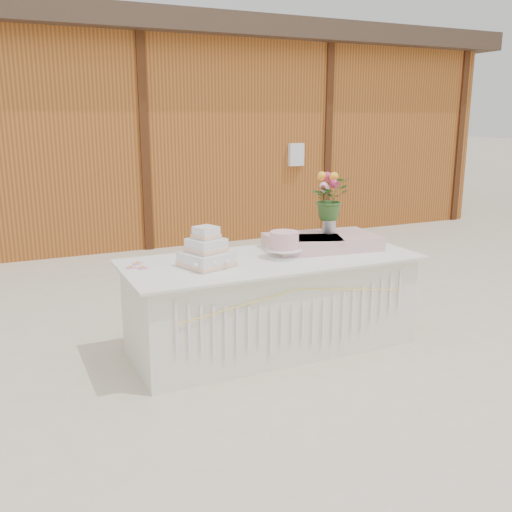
# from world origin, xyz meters

# --- Properties ---
(ground) EXTENTS (80.00, 80.00, 0.00)m
(ground) POSITION_xyz_m (0.00, 0.00, 0.00)
(ground) COLOR beige
(ground) RESTS_ON ground
(barn) EXTENTS (12.60, 4.60, 3.30)m
(barn) POSITION_xyz_m (-0.01, 5.99, 1.68)
(barn) COLOR #A25622
(barn) RESTS_ON ground
(cake_table) EXTENTS (2.40, 1.00, 0.77)m
(cake_table) POSITION_xyz_m (0.00, -0.00, 0.39)
(cake_table) COLOR silver
(cake_table) RESTS_ON ground
(wedding_cake) EXTENTS (0.43, 0.43, 0.31)m
(wedding_cake) POSITION_xyz_m (-0.57, -0.02, 0.88)
(wedding_cake) COLOR silver
(wedding_cake) RESTS_ON cake_table
(pink_cake_stand) EXTENTS (0.30, 0.30, 0.22)m
(pink_cake_stand) POSITION_xyz_m (0.10, -0.03, 0.89)
(pink_cake_stand) COLOR white
(pink_cake_stand) RESTS_ON cake_table
(satin_runner) EXTENTS (0.99, 0.65, 0.12)m
(satin_runner) POSITION_xyz_m (0.55, 0.12, 0.83)
(satin_runner) COLOR beige
(satin_runner) RESTS_ON cake_table
(flower_vase) EXTENTS (0.12, 0.12, 0.17)m
(flower_vase) POSITION_xyz_m (0.66, 0.19, 0.97)
(flower_vase) COLOR #B8B9BE
(flower_vase) RESTS_ON satin_runner
(bouquet) EXTENTS (0.39, 0.35, 0.37)m
(bouquet) POSITION_xyz_m (0.66, 0.19, 1.24)
(bouquet) COLOR #345B24
(bouquet) RESTS_ON flower_vase
(loose_flowers) EXTENTS (0.24, 0.41, 0.02)m
(loose_flowers) POSITION_xyz_m (-1.04, 0.14, 0.78)
(loose_flowers) COLOR pink
(loose_flowers) RESTS_ON cake_table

